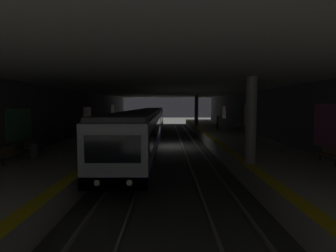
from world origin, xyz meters
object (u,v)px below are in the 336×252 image
object	(u,v)px
pillar_far	(196,110)
suitcase_rolling	(91,141)
person_waiting_near	(81,129)
bench_right_far	(112,122)
person_walking_mid	(112,121)
metro_train	(148,124)
pillar_near	(251,121)
bench_right_near	(9,153)
bench_right_mid	(34,146)
bench_left_mid	(330,154)
person_standing_far	(217,122)
bench_left_far	(238,126)
trash_bin	(34,151)

from	to	relation	value
pillar_far	suitcase_rolling	distance (m)	22.13
person_waiting_near	pillar_far	bearing A→B (deg)	-38.97
pillar_far	person_waiting_near	bearing A→B (deg)	141.03
bench_right_far	person_walking_mid	size ratio (longest dim) A/B	1.02
pillar_far	metro_train	bearing A→B (deg)	148.31
pillar_near	pillar_far	distance (m)	26.22
bench_right_near	bench_right_mid	world-z (taller)	same
bench_left_mid	suitcase_rolling	distance (m)	16.01
bench_right_mid	metro_train	bearing A→B (deg)	-26.50
bench_right_near	person_walking_mid	bearing A→B (deg)	-3.01
pillar_far	person_waiting_near	distance (m)	19.82
person_waiting_near	person_standing_far	bearing A→B (deg)	-58.03
metro_train	person_waiting_near	bearing A→B (deg)	129.00
suitcase_rolling	person_waiting_near	bearing A→B (deg)	27.26
metro_train	bench_left_far	xyz separation A→B (m)	(2.69, -10.73, -0.45)
pillar_far	bench_right_mid	xyz separation A→B (m)	(-23.31, 12.88, -1.75)
pillar_near	bench_right_mid	size ratio (longest dim) A/B	2.68
pillar_far	bench_right_near	distance (m)	29.08
bench_left_far	pillar_far	bearing A→B (deg)	27.84
pillar_near	person_waiting_near	bearing A→B (deg)	48.91
bench_right_near	person_walking_mid	distance (m)	21.35
pillar_near	bench_right_far	world-z (taller)	pillar_near
person_walking_mid	pillar_far	bearing A→B (deg)	-68.26
pillar_far	person_walking_mid	xyz separation A→B (m)	(-4.69, 11.76, -1.37)
pillar_near	person_standing_far	bearing A→B (deg)	-5.72
person_walking_mid	suitcase_rolling	xyz separation A→B (m)	(-14.79, -1.45, -0.59)
person_walking_mid	bench_right_mid	bearing A→B (deg)	176.55
pillar_far	suitcase_rolling	xyz separation A→B (m)	(-19.48, 10.32, -1.96)
trash_bin	pillar_far	bearing A→B (deg)	-26.08
pillar_far	person_waiting_near	size ratio (longest dim) A/B	2.79
pillar_far	trash_bin	size ratio (longest dim) A/B	5.35
metro_train	person_standing_far	bearing A→B (deg)	-63.61
bench_left_far	bench_right_mid	xyz separation A→B (m)	(-15.39, 17.07, 0.00)
person_waiting_near	trash_bin	size ratio (longest dim) A/B	1.92
person_waiting_near	person_standing_far	xyz separation A→B (m)	(9.00, -14.42, 0.06)
bench_right_mid	person_waiting_near	xyz separation A→B (m)	(7.94, -0.45, 0.36)
bench_left_mid	bench_right_mid	xyz separation A→B (m)	(2.96, 17.07, 0.00)
metro_train	person_walking_mid	size ratio (longest dim) A/B	22.94
bench_right_mid	pillar_far	bearing A→B (deg)	-28.93
metro_train	pillar_near	bearing A→B (deg)	-157.23
bench_right_mid	trash_bin	xyz separation A→B (m)	(-1.51, -0.73, -0.10)
metro_train	bench_right_mid	distance (m)	14.20
pillar_near	pillar_far	xyz separation A→B (m)	(26.22, 0.00, 0.00)
bench_left_mid	person_waiting_near	xyz separation A→B (m)	(10.90, 16.62, 0.36)
metro_train	person_waiting_near	size ratio (longest dim) A/B	23.44
bench_left_far	trash_bin	world-z (taller)	bench_left_far
metro_train	person_standing_far	xyz separation A→B (m)	(4.24, -8.54, -0.03)
bench_right_near	person_walking_mid	world-z (taller)	person_walking_mid
person_standing_far	trash_bin	world-z (taller)	person_standing_far
pillar_far	bench_left_far	distance (m)	9.13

